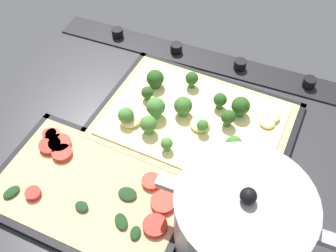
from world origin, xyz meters
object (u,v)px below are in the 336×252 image
(baking_tray_back, at_px, (92,191))
(cooking_pot, at_px, (241,220))
(veggie_pizza_back, at_px, (91,187))
(broccoli_pizza, at_px, (195,120))
(baking_tray_front, at_px, (194,124))

(baking_tray_back, relative_size, cooking_pot, 1.32)
(veggie_pizza_back, relative_size, cooking_pot, 1.23)
(veggie_pizza_back, bearing_deg, baking_tray_back, 112.56)
(veggie_pizza_back, bearing_deg, broccoli_pizza, -119.98)
(broccoli_pizza, relative_size, veggie_pizza_back, 1.13)
(cooking_pot, bearing_deg, baking_tray_front, -54.62)
(baking_tray_back, relative_size, veggie_pizza_back, 1.07)
(cooking_pot, bearing_deg, baking_tray_back, 2.94)
(broccoli_pizza, height_order, baking_tray_back, broccoli_pizza)
(baking_tray_back, xyz_separation_m, cooking_pot, (-0.26, -0.01, 0.06))
(broccoli_pizza, xyz_separation_m, cooking_pot, (-0.14, 0.20, 0.04))
(cooking_pot, bearing_deg, broccoli_pizza, -54.46)
(baking_tray_front, bearing_deg, veggie_pizza_back, 60.77)
(baking_tray_back, xyz_separation_m, veggie_pizza_back, (0.00, -0.00, 0.01))
(broccoli_pizza, xyz_separation_m, veggie_pizza_back, (0.12, 0.21, -0.01))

